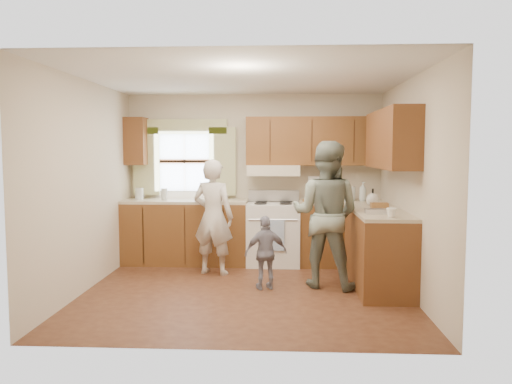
# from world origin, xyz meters

# --- Properties ---
(room) EXTENTS (3.80, 3.80, 3.80)m
(room) POSITION_xyz_m (0.00, 0.00, 1.25)
(room) COLOR #412014
(room) RESTS_ON ground
(kitchen_fixtures) EXTENTS (3.80, 2.25, 2.15)m
(kitchen_fixtures) POSITION_xyz_m (0.61, 1.08, 0.84)
(kitchen_fixtures) COLOR #472B0F
(kitchen_fixtures) RESTS_ON ground
(stove) EXTENTS (0.76, 0.67, 1.07)m
(stove) POSITION_xyz_m (0.30, 1.44, 0.47)
(stove) COLOR silver
(stove) RESTS_ON ground
(woman_left) EXTENTS (0.65, 0.51, 1.55)m
(woman_left) POSITION_xyz_m (-0.50, 0.82, 0.78)
(woman_left) COLOR beige
(woman_left) RESTS_ON ground
(woman_right) EXTENTS (1.04, 0.93, 1.78)m
(woman_right) POSITION_xyz_m (0.96, 0.29, 0.89)
(woman_right) COLOR #1F362A
(woman_right) RESTS_ON ground
(child) EXTENTS (0.56, 0.36, 0.89)m
(child) POSITION_xyz_m (0.23, 0.12, 0.44)
(child) COLOR gray
(child) RESTS_ON ground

